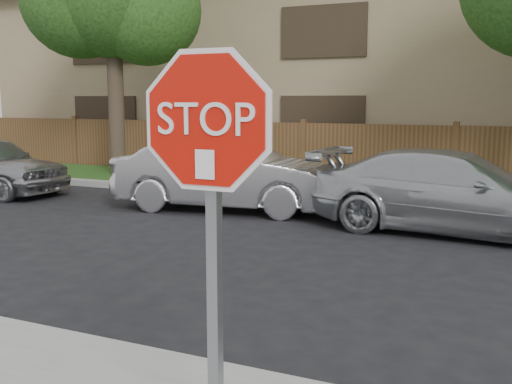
% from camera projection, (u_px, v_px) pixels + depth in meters
% --- Properties ---
extents(far_curb, '(70.00, 0.30, 0.15)m').
position_uv_depth(far_curb, '(434.00, 208.00, 12.07)').
color(far_curb, gray).
rests_on(far_curb, ground).
extents(grass_strip, '(70.00, 3.00, 0.12)m').
position_uv_depth(grass_strip, '(445.00, 197.00, 13.56)').
color(grass_strip, '#1E4714').
rests_on(grass_strip, ground).
extents(fence, '(70.00, 0.12, 1.60)m').
position_uv_depth(fence, '(455.00, 158.00, 14.88)').
color(fence, '#502F1C').
rests_on(fence, ground).
extents(apartment_building, '(35.20, 9.20, 7.20)m').
position_uv_depth(apartment_building, '(479.00, 59.00, 19.50)').
color(apartment_building, '#98825E').
rests_on(apartment_building, ground).
extents(stop_sign, '(1.01, 0.13, 2.55)m').
position_uv_depth(stop_sign, '(209.00, 183.00, 3.08)').
color(stop_sign, gray).
rests_on(stop_sign, sidewalk_near).
extents(sedan_left, '(4.72, 2.18, 1.50)m').
position_uv_depth(sedan_left, '(228.00, 174.00, 12.14)').
color(sedan_left, '#B7B6BB').
rests_on(sedan_left, ground).
extents(sedan_right, '(4.91, 2.22, 1.39)m').
position_uv_depth(sedan_right, '(454.00, 192.00, 10.12)').
color(sedan_right, '#B4B8BB').
rests_on(sedan_right, ground).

